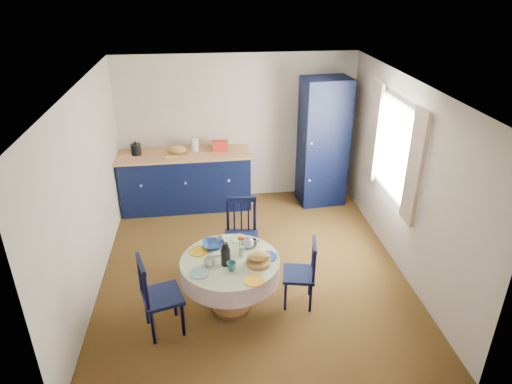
% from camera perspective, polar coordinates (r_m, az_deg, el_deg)
% --- Properties ---
extents(floor, '(4.50, 4.50, 0.00)m').
position_cam_1_polar(floor, '(6.37, -0.51, -9.28)').
color(floor, black).
rests_on(floor, ground).
extents(ceiling, '(4.50, 4.50, 0.00)m').
position_cam_1_polar(ceiling, '(5.33, -0.62, 13.19)').
color(ceiling, white).
rests_on(ceiling, wall_back).
extents(wall_back, '(4.00, 0.02, 2.50)m').
position_cam_1_polar(wall_back, '(7.82, -2.33, 7.94)').
color(wall_back, beige).
rests_on(wall_back, floor).
extents(wall_left, '(0.02, 4.50, 2.50)m').
position_cam_1_polar(wall_left, '(5.90, -20.27, -0.07)').
color(wall_left, beige).
rests_on(wall_left, floor).
extents(wall_right, '(0.02, 4.50, 2.50)m').
position_cam_1_polar(wall_right, '(6.25, 18.00, 1.79)').
color(wall_right, beige).
rests_on(wall_right, floor).
extents(window, '(0.10, 1.74, 1.45)m').
position_cam_1_polar(window, '(6.39, 16.91, 5.13)').
color(window, white).
rests_on(window, wall_right).
extents(kitchen_counter, '(2.20, 0.73, 1.22)m').
position_cam_1_polar(kitchen_counter, '(7.76, -8.77, 1.54)').
color(kitchen_counter, black).
rests_on(kitchen_counter, floor).
extents(pantry_cabinet, '(0.80, 0.61, 2.16)m').
position_cam_1_polar(pantry_cabinet, '(7.73, 8.39, 6.11)').
color(pantry_cabinet, black).
rests_on(pantry_cabinet, floor).
extents(dining_table, '(1.15, 1.15, 0.97)m').
position_cam_1_polar(dining_table, '(5.36, -3.12, -9.49)').
color(dining_table, brown).
rests_on(dining_table, floor).
extents(chair_left, '(0.52, 0.54, 0.97)m').
position_cam_1_polar(chair_left, '(5.21, -12.11, -12.51)').
color(chair_left, black).
rests_on(chair_left, floor).
extents(chair_far, '(0.48, 0.46, 1.00)m').
position_cam_1_polar(chair_far, '(6.10, -1.83, -5.39)').
color(chair_far, black).
rests_on(chair_far, floor).
extents(chair_right, '(0.44, 0.45, 0.87)m').
position_cam_1_polar(chair_right, '(5.54, 5.77, -10.02)').
color(chair_right, black).
rests_on(chair_right, floor).
extents(mug_a, '(0.12, 0.12, 0.09)m').
position_cam_1_polar(mug_a, '(5.21, -5.83, -8.61)').
color(mug_a, silver).
rests_on(mug_a, dining_table).
extents(mug_b, '(0.11, 0.11, 0.10)m').
position_cam_1_polar(mug_b, '(5.10, -3.06, -9.26)').
color(mug_b, teal).
rests_on(mug_b, dining_table).
extents(mug_c, '(0.12, 0.12, 0.09)m').
position_cam_1_polar(mug_c, '(5.50, -0.46, -6.40)').
color(mug_c, black).
rests_on(mug_c, dining_table).
extents(mug_d, '(0.09, 0.09, 0.08)m').
position_cam_1_polar(mug_d, '(5.59, -4.59, -5.95)').
color(mug_d, silver).
rests_on(mug_d, dining_table).
extents(cobalt_bowl, '(0.26, 0.26, 0.06)m').
position_cam_1_polar(cobalt_bowl, '(5.51, -5.33, -6.58)').
color(cobalt_bowl, navy).
rests_on(cobalt_bowl, dining_table).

